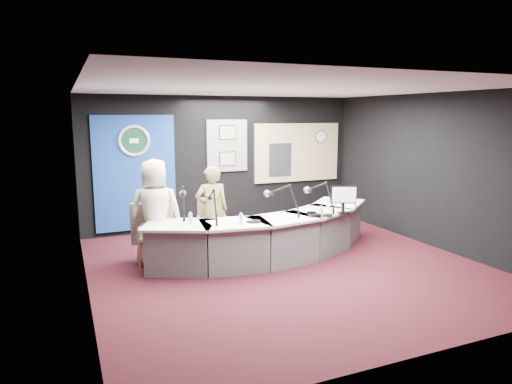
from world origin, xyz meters
name	(u,v)px	position (x,y,z in m)	size (l,w,h in m)	color
ground	(287,266)	(0.00, 0.00, 0.00)	(6.00, 6.00, 0.00)	black
ceiling	(289,88)	(0.00, 0.00, 2.80)	(6.00, 6.00, 0.02)	silver
wall_back	(225,162)	(0.00, 3.00, 1.40)	(6.00, 0.02, 2.80)	black
wall_front	(430,221)	(0.00, -3.00, 1.40)	(6.00, 0.02, 2.80)	black
wall_left	(83,193)	(-3.00, 0.00, 1.40)	(0.02, 6.00, 2.80)	black
wall_right	(436,171)	(3.00, 0.00, 1.40)	(0.02, 6.00, 2.80)	black
broadcast_desk	(270,236)	(-0.05, 0.55, 0.38)	(4.50, 1.90, 0.75)	silver
backdrop_panel	(135,173)	(-1.90, 2.97, 1.25)	(1.60, 0.05, 2.30)	navy
agency_seal	(134,141)	(-1.90, 2.93, 1.90)	(0.63, 0.63, 0.07)	silver
seal_center	(134,141)	(-1.90, 2.94, 1.90)	(0.48, 0.48, 0.01)	#0D3021
pinboard	(227,146)	(0.05, 2.97, 1.75)	(0.90, 0.04, 1.10)	slate
framed_photo_upper	(227,133)	(0.05, 2.94, 2.03)	(0.34, 0.02, 0.27)	gray
framed_photo_lower	(228,159)	(0.05, 2.94, 1.47)	(0.34, 0.02, 0.27)	gray
booth_window_frame	(297,152)	(1.75, 2.97, 1.55)	(2.12, 0.06, 1.32)	tan
booth_glow	(297,152)	(1.75, 2.96, 1.55)	(2.00, 0.02, 1.20)	beige
equipment_rack	(280,160)	(1.30, 2.94, 1.40)	(0.55, 0.02, 0.75)	black
wall_clock	(321,137)	(2.35, 2.94, 1.90)	(0.28, 0.28, 0.01)	white
armchair_left	(156,238)	(-1.89, 0.95, 0.44)	(0.49, 0.49, 0.88)	#B97954
armchair_right	(212,226)	(-0.89, 1.12, 0.49)	(0.55, 0.55, 0.98)	#B97954
draped_jacket	(146,224)	(-2.01, 1.18, 0.62)	(0.50, 0.10, 0.70)	slate
person_man	(155,212)	(-1.89, 0.95, 0.86)	(0.84, 0.55, 1.72)	beige
person_woman	(212,210)	(-0.89, 1.12, 0.78)	(0.57, 0.37, 1.55)	olive
computer_monitor	(343,195)	(1.13, 0.14, 1.07)	(0.48, 0.03, 0.33)	black
desk_phone	(314,215)	(0.54, 0.10, 0.78)	(0.19, 0.15, 0.05)	black
headphones_near	(326,215)	(0.74, 0.05, 0.77)	(0.20, 0.20, 0.03)	black
headphones_far	(254,222)	(-0.54, 0.09, 0.77)	(0.19, 0.19, 0.03)	black
paper_stack	(214,222)	(-1.10, 0.36, 0.75)	(0.19, 0.27, 0.00)	white
notepad	(250,225)	(-0.65, -0.03, 0.75)	(0.22, 0.31, 0.00)	white
boom_mic_a	(183,199)	(-1.45, 0.88, 1.05)	(0.26, 0.72, 0.60)	black
boom_mic_b	(212,203)	(-1.10, 0.42, 1.05)	(0.19, 0.74, 0.60)	black
boom_mic_c	(283,198)	(0.09, 0.37, 1.05)	(0.45, 0.64, 0.60)	black
boom_mic_d	(320,195)	(0.83, 0.40, 1.05)	(0.30, 0.71, 0.60)	black
water_bottles	(284,211)	(0.07, 0.28, 0.84)	(3.12, 0.54, 0.18)	silver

